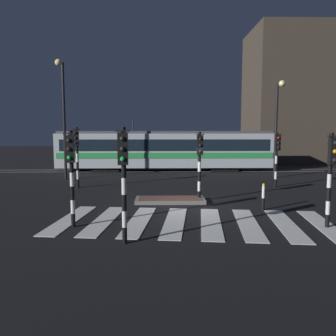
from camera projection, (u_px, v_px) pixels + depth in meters
name	position (u px, v px, depth m)	size (l,w,h in m)	color
ground_plane	(187.00, 206.00, 14.83)	(120.00, 120.00, 0.00)	black
rail_near	(174.00, 172.00, 27.38)	(80.00, 0.12, 0.03)	#59595E
rail_far	(174.00, 170.00, 28.81)	(80.00, 0.12, 0.03)	#59595E
crosswalk_zebra	(193.00, 222.00, 12.20)	(10.16, 5.33, 0.02)	silver
traffic_island	(170.00, 200.00, 15.76)	(3.18, 1.35, 0.18)	slate
traffic_light_corner_far_left	(77.00, 148.00, 19.37)	(0.36, 0.42, 3.47)	black
traffic_light_median_centre	(200.00, 156.00, 15.69)	(0.36, 0.42, 3.21)	black
traffic_light_corner_far_right	(277.00, 151.00, 19.68)	(0.36, 0.42, 3.18)	black
traffic_light_corner_near_right	(331.00, 166.00, 11.24)	(0.36, 0.42, 3.19)	black
traffic_light_corner_near_left	(71.00, 164.00, 11.34)	(0.36, 0.42, 3.26)	black
traffic_light_kerb_mid_left	(123.00, 168.00, 9.62)	(0.36, 0.42, 3.36)	black
street_lamp_trackside_left	(63.00, 106.00, 22.43)	(0.44, 1.21, 7.74)	black
street_lamp_trackside_right	(278.00, 117.00, 23.21)	(0.44, 1.21, 6.54)	black
tram	(165.00, 149.00, 27.89)	(17.43, 2.58, 4.15)	#B2BCC1
bollard_island_edge	(263.00, 197.00, 14.09)	(0.12, 0.12, 1.11)	black
building_backdrop	(332.00, 97.00, 36.52)	(17.52, 8.00, 13.75)	#42382D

